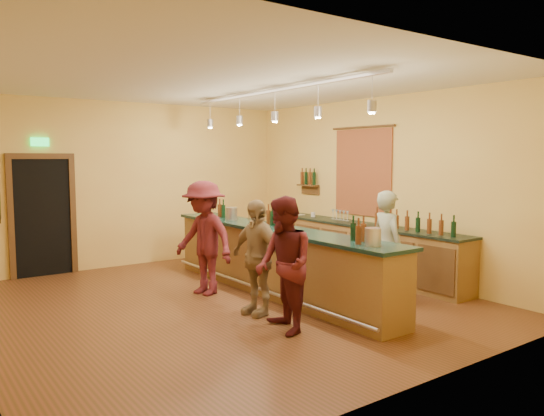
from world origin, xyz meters
TOP-DOWN VIEW (x-y plane):
  - floor at (0.00, 0.00)m, footprint 7.00×7.00m
  - ceiling at (0.00, 0.00)m, footprint 6.50×7.00m
  - wall_back at (0.00, 3.50)m, footprint 6.50×0.02m
  - wall_front at (0.00, -3.50)m, footprint 6.50×0.02m
  - wall_right at (3.25, 0.00)m, footprint 0.02×7.00m
  - doorway at (-1.70, 3.47)m, footprint 1.15×0.09m
  - tapestry at (3.23, 0.40)m, footprint 0.03×1.40m
  - bottle_shelf at (3.17, 1.90)m, footprint 0.17×0.55m
  - back_counter at (2.97, 0.18)m, footprint 0.60×4.55m
  - tasting_bar at (0.92, -0.00)m, footprint 0.74×5.10m
  - pendant_track at (0.92, -0.00)m, footprint 0.11×4.60m
  - bartender at (2.01, -1.33)m, footprint 0.52×0.67m
  - customer_a at (-0.08, -1.55)m, footprint 0.83×0.95m
  - customer_b at (0.07, -0.74)m, footprint 0.51×0.97m
  - customer_c at (0.01, 0.62)m, footprint 0.93×1.27m
  - bar_stool at (2.36, 1.42)m, footprint 0.38×0.38m

SIDE VIEW (x-z plane):
  - floor at x=0.00m, z-range 0.00..0.00m
  - back_counter at x=2.97m, z-range -0.15..1.12m
  - tasting_bar at x=0.92m, z-range -0.08..1.30m
  - bar_stool at x=2.36m, z-range 0.25..1.02m
  - customer_b at x=0.07m, z-range 0.00..1.57m
  - bartender at x=2.01m, z-range 0.00..1.65m
  - customer_a at x=-0.08m, z-range 0.00..1.67m
  - customer_c at x=0.01m, z-range 0.00..1.77m
  - doorway at x=-1.70m, z-range -0.11..2.36m
  - wall_back at x=0.00m, z-range 0.00..3.20m
  - wall_front at x=0.00m, z-range 0.00..3.20m
  - wall_right at x=3.25m, z-range 0.00..3.20m
  - bottle_shelf at x=3.17m, z-range 1.39..1.94m
  - tapestry at x=3.23m, z-range 1.05..2.65m
  - pendant_track at x=0.92m, z-range 2.73..3.24m
  - ceiling at x=0.00m, z-range 3.19..3.21m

